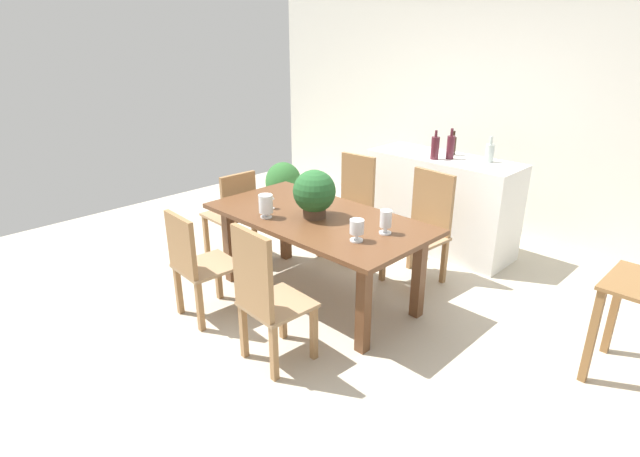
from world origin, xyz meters
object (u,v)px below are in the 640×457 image
Objects in this scene: flower_centerpiece at (314,193)px; crystal_vase_right at (386,220)px; wine_glass at (271,197)px; potted_plant_floor at (283,183)px; chair_head_end at (234,211)px; chair_far_right at (424,223)px; crystal_vase_left at (357,228)px; dining_table at (318,227)px; chair_far_left at (351,202)px; chair_near_right at (265,294)px; wine_bottle_green at (450,147)px; wine_bottle_amber at (490,153)px; wine_bottle_tall at (453,145)px; kitchen_counter at (441,203)px; wine_bottle_dark at (435,148)px; chair_near_left at (196,262)px; crystal_vase_center_near at (266,204)px.

flower_centerpiece is 0.66m from crystal_vase_right.
potted_plant_floor is (-1.55, 1.50, -0.52)m from wine_glass.
chair_head_end is 0.89× the size of chair_far_right.
chair_far_right is 6.18× the size of crystal_vase_left.
wine_glass is (-0.85, -1.09, 0.31)m from chair_far_right.
dining_table is 1.03m from chair_far_left.
crystal_vase_left is at bearing 86.83° from chair_head_end.
chair_near_right is 6.22× the size of crystal_vase_left.
wine_bottle_green reaches higher than chair_head_end.
flower_centerpiece is at bearing -107.14° from wine_bottle_amber.
chair_near_right is at bearing -43.60° from potted_plant_floor.
wine_bottle_green is (-0.41, 1.56, 0.25)m from crystal_vase_right.
chair_far_left reaches higher than potted_plant_floor.
crystal_vase_right is at bearing 12.84° from wine_glass.
wine_glass is (-0.41, -0.12, -0.10)m from flower_centerpiece.
chair_head_end is 1.57m from potted_plant_floor.
wine_bottle_green reaches higher than chair_far_right.
crystal_vase_left is (0.57, -0.14, -0.11)m from flower_centerpiece.
chair_near_right is 1.67× the size of potted_plant_floor.
chair_near_right reaches higher than chair_head_end.
flower_centerpiece is 1.57× the size of wine_bottle_amber.
wine_bottle_tall is (-0.27, 2.74, 0.53)m from chair_near_right.
wine_bottle_dark reaches higher than kitchen_counter.
crystal_vase_left is at bearing -52.52° from chair_far_left.
chair_far_left is at bearing -86.34° from chair_near_left.
chair_near_right is 5.28× the size of crystal_vase_center_near.
flower_centerpiece is 2.40× the size of crystal_vase_left.
chair_near_left reaches higher than chair_head_end.
wine_bottle_tall reaches higher than wine_glass.
chair_far_left reaches higher than crystal_vase_center_near.
flower_centerpiece reaches higher than crystal_vase_right.
crystal_vase_left is at bearing -77.14° from kitchen_counter.
wine_bottle_dark is 1.14× the size of wine_bottle_amber.
chair_near_left is 0.86m from chair_near_right.
wine_bottle_dark reaches higher than chair_far_left.
kitchen_counter is 2.52× the size of potted_plant_floor.
potted_plant_floor is (-2.12, -0.47, -0.75)m from wine_bottle_tall.
wine_bottle_green is 2.34m from potted_plant_floor.
crystal_vase_right reaches higher than dining_table.
wine_bottle_tall is (0.15, 1.81, 0.43)m from dining_table.
flower_centerpiece is at bearing 46.17° from crystal_vase_center_near.
dining_table is 1.86× the size of chair_far_left.
wine_bottle_tall is at bearing -81.45° from chair_near_right.
crystal_vase_right is 0.61× the size of wine_bottle_green.
chair_near_left is 2.58m from wine_bottle_dark.
crystal_vase_right reaches higher than chair_near_left.
crystal_vase_left is 0.57× the size of wine_bottle_dark.
crystal_vase_left reaches higher than chair_head_end.
crystal_vase_right is at bearing -75.21° from wine_bottle_green.
wine_bottle_tall is (-0.28, 0.88, 0.53)m from chair_far_right.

